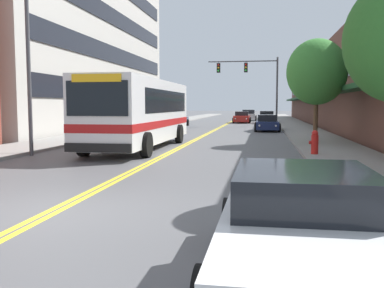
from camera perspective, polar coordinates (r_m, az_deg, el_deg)
ground_plane at (r=44.72m, az=4.41°, el=2.55°), size 240.00×240.00×0.00m
sidewalk_left at (r=45.88m, az=-4.43°, el=2.70°), size 3.15×106.00×0.13m
sidewalk_right at (r=44.65m, az=13.50°, el=2.50°), size 3.15×106.00×0.13m
centre_line at (r=44.72m, az=4.41°, el=2.55°), size 0.34×106.00×0.01m
storefront_row_right at (r=45.41m, az=20.97°, el=6.78°), size 9.10×68.00×7.16m
city_bus at (r=20.56m, az=-6.84°, el=4.49°), size 2.88×10.76×3.18m
car_slate_blue_parked_left_near at (r=41.61m, az=-2.14°, el=3.24°), size 1.99×4.64×1.37m
car_champagne_parked_left_mid at (r=34.96m, az=-4.14°, el=2.87°), size 2.11×4.81×1.36m
car_white_parked_right_foreground at (r=4.98m, az=14.67°, el=-11.32°), size 2.02×4.41×1.31m
car_beige_parked_right_mid at (r=49.59m, az=9.92°, el=3.49°), size 2.00×4.23×1.39m
car_navy_parked_right_far at (r=34.44m, az=10.03°, el=2.71°), size 1.98×4.38×1.29m
car_silver_moving_lead at (r=58.03m, az=7.56°, el=3.78°), size 2.11×4.28×1.44m
car_charcoal_moving_second at (r=66.08m, az=7.43°, el=3.93°), size 2.02×4.60×1.39m
car_red_moving_third at (r=50.39m, az=6.68°, el=3.52°), size 2.02×4.83×1.32m
traffic_signal_mast at (r=42.23m, az=8.17°, el=8.81°), size 6.74×0.38×6.64m
street_lamp_left_near at (r=18.38m, az=-20.22°, el=11.76°), size 2.04×0.28×7.08m
street_tree_right_mid at (r=23.36m, az=16.30°, el=9.19°), size 3.10×3.10×5.33m
fire_hydrant at (r=17.40m, az=16.04°, el=0.24°), size 0.36×0.28×0.93m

